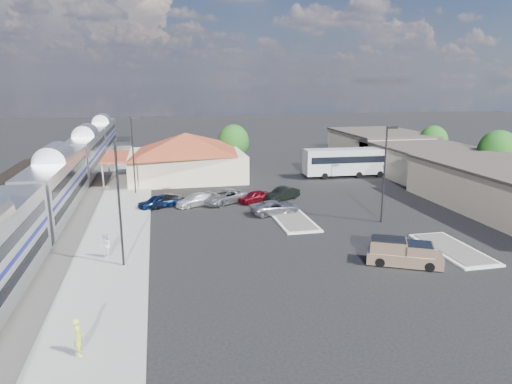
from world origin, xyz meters
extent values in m
plane|color=black|center=(0.00, 0.00, 0.00)|extent=(280.00, 280.00, 0.00)
cube|color=#4C4944|center=(-21.00, 8.00, 0.06)|extent=(16.00, 100.00, 0.12)
cube|color=gray|center=(-12.00, 6.00, 0.09)|extent=(5.50, 92.00, 0.18)
cube|color=silver|center=(-18.00, 8.87, 3.05)|extent=(3.00, 20.00, 5.00)
cube|color=black|center=(-18.00, 8.87, 0.30)|extent=(2.20, 16.00, 0.60)
cube|color=silver|center=(-18.00, 29.87, 3.05)|extent=(3.00, 20.00, 5.00)
cube|color=black|center=(-18.00, 29.87, 0.30)|extent=(2.20, 16.00, 0.60)
cube|color=silver|center=(-18.00, 50.87, 3.05)|extent=(3.00, 20.00, 5.00)
cube|color=black|center=(-18.00, 50.87, 0.30)|extent=(2.20, 16.00, 0.60)
cylinder|color=black|center=(-24.00, 16.36, 2.10)|extent=(2.80, 14.00, 2.80)
cube|color=black|center=(-24.00, 16.36, 0.30)|extent=(2.20, 12.00, 0.60)
cube|color=beige|center=(-4.50, 24.00, 1.80)|extent=(15.00, 12.00, 3.60)
pyramid|color=maroon|center=(-4.50, 24.00, 4.90)|extent=(15.30, 12.24, 2.60)
cube|color=maroon|center=(-13.60, 24.00, 3.30)|extent=(3.20, 9.60, 0.25)
cube|color=#C6B28C|center=(28.00, 18.00, 2.00)|extent=(12.00, 18.00, 4.00)
cube|color=#3F3833|center=(28.00, 18.00, 4.15)|extent=(12.40, 18.40, 0.30)
cube|color=#C6B28C|center=(28.00, 32.00, 2.25)|extent=(12.00, 16.00, 4.50)
cube|color=#3F3833|center=(28.00, 32.00, 4.65)|extent=(12.40, 16.40, 0.30)
cube|color=silver|center=(4.00, 2.00, 0.07)|extent=(3.30, 7.50, 0.15)
cube|color=#4C4944|center=(4.00, 2.00, 0.16)|extent=(2.70, 6.90, 0.10)
cube|color=silver|center=(14.00, -8.00, 0.07)|extent=(3.30, 7.50, 0.15)
cube|color=#4C4944|center=(14.00, -8.00, 0.16)|extent=(2.70, 6.90, 0.10)
cylinder|color=black|center=(-11.00, -6.00, 4.50)|extent=(0.16, 0.16, 9.00)
cube|color=black|center=(-10.50, -6.00, 8.85)|extent=(1.00, 0.25, 0.22)
cylinder|color=black|center=(-11.00, 16.00, 4.50)|extent=(0.16, 0.16, 9.00)
cube|color=black|center=(-10.50, 16.00, 8.85)|extent=(1.00, 0.25, 0.22)
cylinder|color=black|center=(12.00, 0.00, 4.50)|extent=(0.16, 0.16, 9.00)
cube|color=black|center=(12.50, 0.00, 8.85)|extent=(1.00, 0.25, 0.22)
cylinder|color=#382314|center=(34.00, 12.00, 1.43)|extent=(0.30, 0.30, 2.86)
ellipsoid|color=#1C4E16|center=(34.00, 12.00, 4.23)|extent=(4.94, 4.94, 5.46)
cylinder|color=#382314|center=(34.00, 26.00, 1.28)|extent=(0.30, 0.30, 2.55)
ellipsoid|color=#1C4E16|center=(34.00, 26.00, 3.77)|extent=(4.41, 4.41, 4.87)
cylinder|color=#382314|center=(3.00, 30.00, 1.36)|extent=(0.30, 0.30, 2.73)
ellipsoid|color=#1C4E16|center=(3.00, 30.00, 4.03)|extent=(4.71, 4.71, 5.21)
cube|color=tan|center=(8.76, -9.77, 0.52)|extent=(5.53, 4.04, 0.86)
cube|color=tan|center=(8.76, -9.77, 1.19)|extent=(2.58, 2.50, 0.90)
cube|color=tan|center=(8.76, -9.77, 1.28)|extent=(3.05, 2.74, 1.05)
cylinder|color=black|center=(9.87, -11.28, 0.34)|extent=(0.73, 0.54, 0.68)
cylinder|color=black|center=(10.63, -9.75, 0.34)|extent=(0.73, 0.54, 0.68)
cylinder|color=black|center=(6.88, -9.79, 0.34)|extent=(0.73, 0.54, 0.68)
cylinder|color=black|center=(7.64, -8.25, 0.34)|extent=(0.73, 0.54, 0.68)
imported|color=#9C9EA4|center=(2.93, 4.72, 0.68)|extent=(5.16, 2.93, 1.36)
cube|color=silver|center=(17.26, 20.16, 2.18)|extent=(12.25, 3.16, 3.44)
cube|color=black|center=(17.26, 20.16, 2.59)|extent=(11.28, 3.16, 0.91)
cylinder|color=black|center=(21.45, 18.79, 0.46)|extent=(0.92, 0.34, 0.91)
cylinder|color=black|center=(21.56, 21.16, 0.46)|extent=(0.92, 0.34, 0.91)
cylinder|color=black|center=(13.57, 19.14, 0.46)|extent=(0.92, 0.34, 0.91)
cylinder|color=black|center=(13.67, 21.50, 0.46)|extent=(0.92, 0.34, 0.91)
imported|color=#CCE046|center=(-12.35, -16.87, 1.12)|extent=(0.60, 0.78, 1.89)
imported|color=silver|center=(-12.37, -4.29, 1.14)|extent=(0.87, 1.04, 1.92)
imported|color=#0D1E45|center=(-8.50, 9.49, 0.71)|extent=(4.48, 3.28, 1.42)
imported|color=black|center=(-7.76, 9.79, 0.65)|extent=(4.13, 2.97, 1.29)
imported|color=silver|center=(-4.56, 9.49, 0.64)|extent=(4.78, 3.47, 1.29)
imported|color=gray|center=(-1.36, 9.79, 0.74)|extent=(5.80, 4.77, 1.47)
imported|color=maroon|center=(1.84, 9.49, 0.65)|extent=(4.11, 2.99, 1.30)
imported|color=black|center=(5.04, 9.79, 0.72)|extent=(4.54, 3.56, 1.44)
camera|label=1|loc=(-8.23, -37.59, 12.92)|focal=32.00mm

